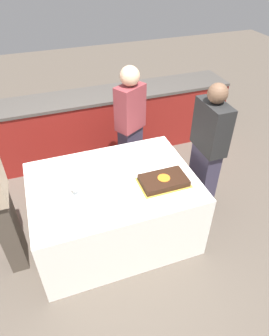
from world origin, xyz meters
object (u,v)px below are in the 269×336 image
at_px(cake, 164,180).
at_px(person_cutting_cake, 130,128).
at_px(plate_stack, 97,186).
at_px(person_seated_right, 206,155).
at_px(wine_glass, 74,185).

distance_m(cake, person_cutting_cake, 0.99).
height_order(plate_stack, person_seated_right, person_seated_right).
bearing_deg(person_seated_right, plate_stack, -86.79).
xyz_separation_m(plate_stack, person_cutting_cake, (0.62, 0.86, 0.02)).
distance_m(wine_glass, person_cutting_cake, 1.20).
bearing_deg(wine_glass, plate_stack, 3.18).
xyz_separation_m(plate_stack, wine_glass, (-0.21, -0.01, 0.08)).
xyz_separation_m(cake, wine_glass, (-0.83, 0.11, 0.09)).
distance_m(plate_stack, wine_glass, 0.22).
bearing_deg(plate_stack, cake, -11.42).
relative_size(cake, person_cutting_cake, 0.30).
bearing_deg(person_seated_right, person_cutting_cake, -144.45).
distance_m(plate_stack, person_seated_right, 1.19).
relative_size(plate_stack, person_seated_right, 0.15).
height_order(cake, wine_glass, wine_glass).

